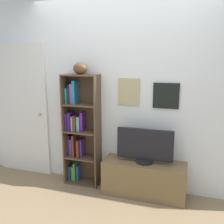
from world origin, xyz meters
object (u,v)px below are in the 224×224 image
at_px(football, 80,68).
at_px(bookshelf, 79,132).
at_px(tv_stand, 144,179).
at_px(door, 22,110).
at_px(television, 145,146).

bearing_deg(football, bookshelf, 150.89).
xyz_separation_m(tv_stand, door, (-1.91, 0.16, 0.76)).
xyz_separation_m(bookshelf, tv_stand, (0.94, -0.09, -0.52)).
xyz_separation_m(bookshelf, door, (-0.98, 0.07, 0.24)).
relative_size(football, tv_stand, 0.23).
height_order(football, door, door).
bearing_deg(football, door, 174.63).
relative_size(tv_stand, television, 1.49).
bearing_deg(tv_stand, television, 90.00).
xyz_separation_m(bookshelf, football, (0.05, -0.03, 0.87)).
bearing_deg(door, football, -5.37).
height_order(football, television, football).
bearing_deg(tv_stand, football, 176.08).
distance_m(football, door, 1.21).
relative_size(football, television, 0.34).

